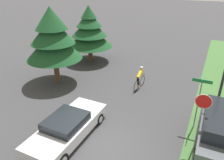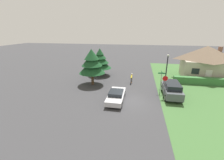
% 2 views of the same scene
% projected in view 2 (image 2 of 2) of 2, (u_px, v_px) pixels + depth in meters
% --- Properties ---
extents(ground_plane, '(140.00, 140.00, 0.00)m').
position_uv_depth(ground_plane, '(129.00, 101.00, 17.56)').
color(ground_plane, '#38383A').
extents(grass_verge_right, '(16.00, 36.00, 0.01)m').
position_uv_depth(grass_verge_right, '(222.00, 95.00, 19.26)').
color(grass_verge_right, '#3D6633').
rests_on(grass_verge_right, ground).
extents(cottage_house, '(7.77, 6.23, 5.43)m').
position_uv_depth(cottage_house, '(205.00, 62.00, 25.27)').
color(cottage_house, '#B2A893').
rests_on(cottage_house, ground).
extents(hedge_row, '(9.40, 0.90, 1.10)m').
position_uv_depth(hedge_row, '(206.00, 81.00, 22.54)').
color(hedge_row, '#387038').
rests_on(hedge_row, ground).
extents(sedan_left_lane, '(1.86, 4.60, 1.21)m').
position_uv_depth(sedan_left_lane, '(116.00, 96.00, 17.51)').
color(sedan_left_lane, '#BCBCC1').
rests_on(sedan_left_lane, ground).
extents(cyclist, '(0.44, 1.75, 1.56)m').
position_uv_depth(cyclist, '(131.00, 79.00, 23.11)').
color(cyclist, black).
rests_on(cyclist, ground).
extents(parked_suv_right, '(1.97, 4.58, 1.84)m').
position_uv_depth(parked_suv_right, '(172.00, 89.00, 18.42)').
color(parked_suv_right, '#4C5156').
rests_on(parked_suv_right, ground).
extents(stop_sign, '(0.66, 0.07, 2.79)m').
position_uv_depth(stop_sign, '(165.00, 83.00, 17.86)').
color(stop_sign, gray).
rests_on(stop_sign, ground).
extents(street_lamp, '(0.30, 0.30, 4.75)m').
position_uv_depth(street_lamp, '(167.00, 68.00, 21.49)').
color(street_lamp, black).
rests_on(street_lamp, ground).
extents(street_name_sign, '(0.90, 0.90, 2.88)m').
position_uv_depth(street_name_sign, '(161.00, 78.00, 19.36)').
color(street_name_sign, gray).
rests_on(street_name_sign, ground).
extents(conifer_tall_near, '(3.83, 3.83, 5.36)m').
position_uv_depth(conifer_tall_near, '(92.00, 63.00, 21.79)').
color(conifer_tall_near, '#4C3823').
rests_on(conifer_tall_near, ground).
extents(conifer_tall_far, '(3.99, 3.99, 4.89)m').
position_uv_depth(conifer_tall_far, '(100.00, 61.00, 26.53)').
color(conifer_tall_far, '#4C3823').
rests_on(conifer_tall_far, ground).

